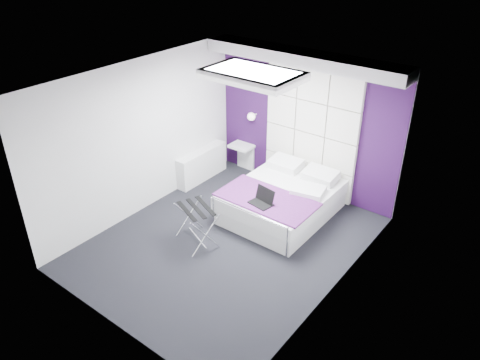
% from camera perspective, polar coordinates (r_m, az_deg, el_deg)
% --- Properties ---
extents(floor, '(4.40, 4.40, 0.00)m').
position_cam_1_polar(floor, '(7.43, -1.44, -7.55)').
color(floor, black).
rests_on(floor, ground).
extents(ceiling, '(4.40, 4.40, 0.00)m').
position_cam_1_polar(ceiling, '(6.23, -1.75, 11.97)').
color(ceiling, white).
rests_on(ceiling, wall_back).
extents(wall_back, '(3.60, 0.00, 3.60)m').
position_cam_1_polar(wall_back, '(8.39, 7.96, 6.92)').
color(wall_back, silver).
rests_on(wall_back, floor).
extents(wall_left, '(0.00, 4.40, 4.40)m').
position_cam_1_polar(wall_left, '(7.88, -11.86, 5.05)').
color(wall_left, silver).
rests_on(wall_left, floor).
extents(wall_right, '(0.00, 4.40, 4.40)m').
position_cam_1_polar(wall_right, '(5.92, 12.14, -3.66)').
color(wall_right, silver).
rests_on(wall_right, floor).
extents(accent_wall, '(3.58, 0.02, 2.58)m').
position_cam_1_polar(accent_wall, '(8.38, 7.93, 6.90)').
color(accent_wall, '#2B0D3A').
rests_on(accent_wall, wall_back).
extents(soffit, '(3.58, 0.50, 0.20)m').
position_cam_1_polar(soffit, '(7.81, 7.62, 14.55)').
color(soffit, white).
rests_on(soffit, wall_back).
extents(headboard, '(1.80, 0.08, 2.30)m').
position_cam_1_polar(headboard, '(8.33, 8.58, 5.72)').
color(headboard, white).
rests_on(headboard, wall_back).
extents(skylight, '(1.36, 0.86, 0.12)m').
position_cam_1_polar(skylight, '(6.70, 1.58, 12.77)').
color(skylight, white).
rests_on(skylight, ceiling).
extents(wall_lamp, '(0.15, 0.15, 0.15)m').
position_cam_1_polar(wall_lamp, '(8.84, 1.54, 7.81)').
color(wall_lamp, white).
rests_on(wall_lamp, wall_back).
extents(radiator, '(0.22, 1.20, 0.60)m').
position_cam_1_polar(radiator, '(9.05, -4.66, 1.86)').
color(radiator, white).
rests_on(radiator, floor).
extents(bed, '(1.58, 1.91, 0.67)m').
position_cam_1_polar(bed, '(7.97, 5.15, -2.42)').
color(bed, white).
rests_on(bed, floor).
extents(nightstand, '(0.45, 0.35, 0.05)m').
position_cam_1_polar(nightstand, '(9.20, 0.19, 4.14)').
color(nightstand, white).
rests_on(nightstand, wall_back).
extents(luggage_rack, '(0.63, 0.47, 0.62)m').
position_cam_1_polar(luggage_rack, '(7.29, -5.25, -5.49)').
color(luggage_rack, silver).
rests_on(luggage_rack, floor).
extents(laptop, '(0.36, 0.26, 0.26)m').
position_cam_1_polar(laptop, '(7.35, 2.78, -2.40)').
color(laptop, black).
rests_on(laptop, bed).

